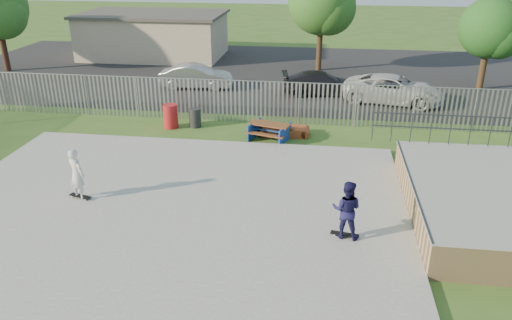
# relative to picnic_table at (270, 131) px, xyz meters

# --- Properties ---
(ground) EXTENTS (120.00, 120.00, 0.00)m
(ground) POSITION_rel_picnic_table_xyz_m (-2.47, -6.81, -0.37)
(ground) COLOR #3B6221
(ground) RESTS_ON ground
(concrete_slab) EXTENTS (15.00, 12.00, 0.15)m
(concrete_slab) POSITION_rel_picnic_table_xyz_m (-2.47, -6.81, -0.30)
(concrete_slab) COLOR gray
(concrete_slab) RESTS_ON ground
(quarter_pipe) EXTENTS (5.50, 7.05, 2.19)m
(quarter_pipe) POSITION_rel_picnic_table_xyz_m (7.02, -5.77, 0.18)
(quarter_pipe) COLOR tan
(quarter_pipe) RESTS_ON ground
(fence) EXTENTS (26.04, 16.02, 2.00)m
(fence) POSITION_rel_picnic_table_xyz_m (-1.47, -2.23, 0.63)
(fence) COLOR gray
(fence) RESTS_ON ground
(picnic_table) EXTENTS (2.08, 1.87, 0.73)m
(picnic_table) POSITION_rel_picnic_table_xyz_m (0.00, 0.00, 0.00)
(picnic_table) COLOR brown
(picnic_table) RESTS_ON ground
(funbox) EXTENTS (1.85, 0.98, 0.36)m
(funbox) POSITION_rel_picnic_table_xyz_m (0.61, 0.66, -0.19)
(funbox) COLOR brown
(funbox) RESTS_ON ground
(trash_bin_red) EXTENTS (0.66, 0.66, 1.09)m
(trash_bin_red) POSITION_rel_picnic_table_xyz_m (-4.68, 0.93, 0.17)
(trash_bin_red) COLOR #AB1A1D
(trash_bin_red) RESTS_ON ground
(trash_bin_grey) EXTENTS (0.53, 0.53, 0.88)m
(trash_bin_grey) POSITION_rel_picnic_table_xyz_m (-3.59, 1.17, 0.07)
(trash_bin_grey) COLOR #252527
(trash_bin_grey) RESTS_ON ground
(parking_lot) EXTENTS (40.00, 18.00, 0.02)m
(parking_lot) POSITION_rel_picnic_table_xyz_m (-2.47, 12.19, -0.36)
(parking_lot) COLOR black
(parking_lot) RESTS_ON ground
(car_silver) EXTENTS (4.26, 1.76, 1.37)m
(car_silver) POSITION_rel_picnic_table_xyz_m (-5.18, 7.77, 0.33)
(car_silver) COLOR #B0B0B5
(car_silver) RESTS_ON parking_lot
(car_dark) EXTENTS (4.59, 2.39, 1.27)m
(car_dark) POSITION_rel_picnic_table_xyz_m (2.09, 7.42, 0.28)
(car_dark) COLOR black
(car_dark) RESTS_ON parking_lot
(car_white) EXTENTS (5.58, 3.41, 1.45)m
(car_white) POSITION_rel_picnic_table_xyz_m (5.90, 6.31, 0.37)
(car_white) COLOR silver
(car_white) RESTS_ON parking_lot
(building) EXTENTS (10.40, 6.40, 3.20)m
(building) POSITION_rel_picnic_table_xyz_m (-10.47, 16.19, 1.24)
(building) COLOR #C0AE94
(building) RESTS_ON ground
(tree_mid) EXTENTS (4.30, 4.30, 6.63)m
(tree_mid) POSITION_rel_picnic_table_xyz_m (1.82, 13.29, 4.09)
(tree_mid) COLOR #44311B
(tree_mid) RESTS_ON ground
(tree_right) EXTENTS (3.39, 3.39, 5.22)m
(tree_right) POSITION_rel_picnic_table_xyz_m (11.23, 9.72, 3.14)
(tree_right) COLOR #46331C
(tree_right) RESTS_ON ground
(skateboard_a) EXTENTS (0.82, 0.33, 0.08)m
(skateboard_a) POSITION_rel_picnic_table_xyz_m (3.01, -7.71, -0.19)
(skateboard_a) COLOR black
(skateboard_a) RESTS_ON concrete_slab
(skateboard_b) EXTENTS (0.82, 0.42, 0.08)m
(skateboard_b) POSITION_rel_picnic_table_xyz_m (-5.52, -6.52, -0.19)
(skateboard_b) COLOR black
(skateboard_b) RESTS_ON concrete_slab
(skater_navy) EXTENTS (0.94, 0.79, 1.72)m
(skater_navy) POSITION_rel_picnic_table_xyz_m (3.01, -7.71, 0.64)
(skater_navy) COLOR #171543
(skater_navy) RESTS_ON concrete_slab
(skater_white) EXTENTS (0.75, 0.65, 1.72)m
(skater_white) POSITION_rel_picnic_table_xyz_m (-5.52, -6.52, 0.64)
(skater_white) COLOR silver
(skater_white) RESTS_ON concrete_slab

